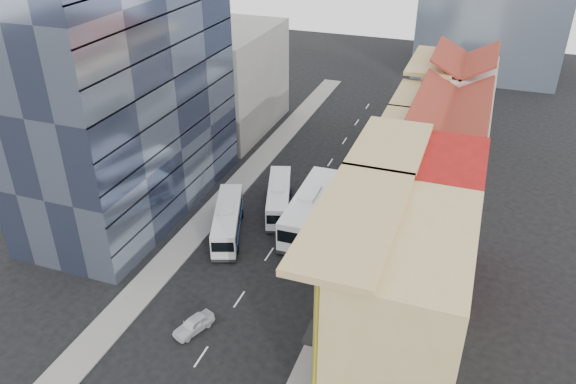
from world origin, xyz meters
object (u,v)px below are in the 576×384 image
at_px(shophouse_tan, 403,305).
at_px(bus_left_near, 228,220).
at_px(bus_right, 310,208).
at_px(sedan_left, 194,324).
at_px(office_tower, 120,72).
at_px(bus_left_far, 279,197).

bearing_deg(shophouse_tan, bus_left_near, 148.27).
height_order(bus_right, sedan_left, bus_right).
xyz_separation_m(bus_right, sedan_left, (-3.84, -17.92, -1.39)).
distance_m(shophouse_tan, sedan_left, 16.81).
height_order(office_tower, bus_right, office_tower).
bearing_deg(bus_left_far, shophouse_tan, -66.33).
distance_m(bus_right, sedan_left, 18.38).
bearing_deg(sedan_left, bus_left_far, 112.04).
relative_size(bus_left_far, sedan_left, 2.74).
relative_size(shophouse_tan, bus_left_far, 1.41).
bearing_deg(sedan_left, bus_right, 99.48).
xyz_separation_m(office_tower, bus_left_far, (15.00, 3.94, -13.41)).
xyz_separation_m(shophouse_tan, sedan_left, (-15.84, -1.65, -5.38)).
distance_m(shophouse_tan, bus_right, 20.61).
xyz_separation_m(bus_left_near, sedan_left, (3.33, -13.51, -1.03)).
height_order(shophouse_tan, bus_left_far, shophouse_tan).
relative_size(office_tower, bus_left_near, 2.92).
relative_size(bus_left_near, bus_right, 0.82).
bearing_deg(shophouse_tan, bus_right, 126.41).
bearing_deg(bus_left_near, office_tower, 149.57).
xyz_separation_m(bus_left_near, bus_left_far, (3.17, 6.09, -0.06)).
relative_size(bus_right, sedan_left, 3.46).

